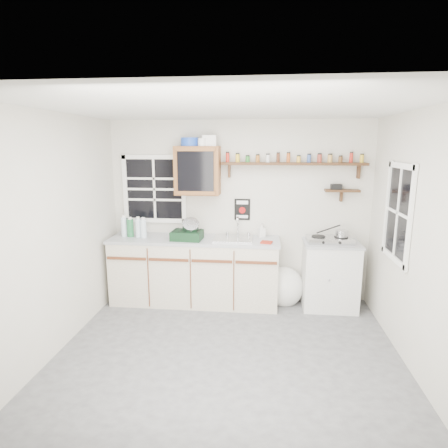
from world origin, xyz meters
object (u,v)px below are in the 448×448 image
object	(u,v)px
main_cabinet	(195,270)
right_cabinet	(330,275)
spice_shelf	(293,163)
dish_rack	(188,233)
hotplate	(330,240)
upper_cabinet	(198,171)

from	to	relation	value
main_cabinet	right_cabinet	xyz separation A→B (m)	(1.83, 0.03, -0.01)
main_cabinet	spice_shelf	bearing A→B (deg)	9.24
dish_rack	hotplate	bearing A→B (deg)	6.46
main_cabinet	hotplate	size ratio (longest dim) A/B	3.88
spice_shelf	dish_rack	size ratio (longest dim) A/B	4.55
right_cabinet	upper_cabinet	bearing A→B (deg)	176.24
upper_cabinet	spice_shelf	size ratio (longest dim) A/B	0.34
main_cabinet	right_cabinet	size ratio (longest dim) A/B	2.54
upper_cabinet	dish_rack	bearing A→B (deg)	-113.75
main_cabinet	upper_cabinet	size ratio (longest dim) A/B	3.55
hotplate	main_cabinet	bearing A→B (deg)	177.61
main_cabinet	dish_rack	bearing A→B (deg)	-128.01
right_cabinet	hotplate	size ratio (longest dim) A/B	1.53
upper_cabinet	spice_shelf	distance (m)	1.28
main_cabinet	spice_shelf	distance (m)	1.98
main_cabinet	upper_cabinet	world-z (taller)	upper_cabinet
hotplate	spice_shelf	bearing A→B (deg)	154.64
main_cabinet	upper_cabinet	xyz separation A→B (m)	(0.03, 0.14, 1.36)
right_cabinet	hotplate	distance (m)	0.49
upper_cabinet	dish_rack	xyz separation A→B (m)	(-0.10, -0.23, -0.81)
dish_rack	hotplate	world-z (taller)	dish_rack
spice_shelf	dish_rack	bearing A→B (deg)	-167.85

